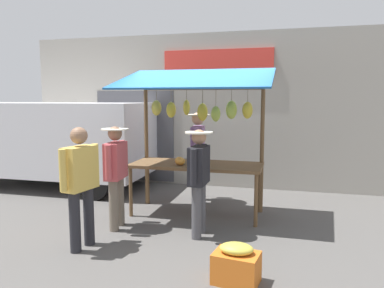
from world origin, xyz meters
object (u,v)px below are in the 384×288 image
at_px(shopper_with_ponytail, 116,169).
at_px(parked_van, 46,137).
at_px(shopper_in_striped_shirt, 199,175).
at_px(vendor_with_sunhat, 198,149).
at_px(shopper_in_grey_tee, 81,179).
at_px(produce_crate_near, 236,264).
at_px(market_stall, 197,124).

relative_size(shopper_with_ponytail, parked_van, 0.35).
xyz_separation_m(shopper_in_striped_shirt, shopper_with_ponytail, (1.29, 0.00, 0.01)).
bearing_deg(vendor_with_sunhat, shopper_in_grey_tee, -28.00).
relative_size(shopper_in_striped_shirt, produce_crate_near, 2.93).
relative_size(market_stall, produce_crate_near, 4.74).
bearing_deg(parked_van, shopper_in_striped_shirt, 151.83).
distance_m(vendor_with_sunhat, produce_crate_near, 3.27).
height_order(vendor_with_sunhat, produce_crate_near, vendor_with_sunhat).
bearing_deg(parked_van, produce_crate_near, 144.37).
distance_m(vendor_with_sunhat, shopper_in_grey_tee, 2.72).
bearing_deg(shopper_with_ponytail, vendor_with_sunhat, -31.97).
relative_size(shopper_with_ponytail, produce_crate_near, 2.96).
height_order(shopper_in_striped_shirt, shopper_in_grey_tee, shopper_in_grey_tee).
height_order(market_stall, vendor_with_sunhat, market_stall).
bearing_deg(vendor_with_sunhat, parked_van, -104.45).
relative_size(shopper_in_grey_tee, shopper_with_ponytail, 1.03).
xyz_separation_m(vendor_with_sunhat, produce_crate_near, (-1.15, 2.95, -0.82)).
distance_m(market_stall, shopper_in_grey_tee, 2.24).
height_order(market_stall, shopper_in_striped_shirt, market_stall).
bearing_deg(parked_van, market_stall, 162.97).
bearing_deg(parked_van, vendor_with_sunhat, 172.77).
bearing_deg(market_stall, parked_van, -16.69).
bearing_deg(shopper_in_striped_shirt, market_stall, 16.41).
distance_m(parked_van, produce_crate_near, 5.94).
xyz_separation_m(shopper_with_ponytail, parked_van, (2.79, -2.15, 0.21)).
xyz_separation_m(vendor_with_sunhat, shopper_in_grey_tee, (0.95, 2.54, -0.09)).
bearing_deg(parked_van, shopper_with_ponytail, 141.97).
bearing_deg(shopper_in_striped_shirt, vendor_with_sunhat, 15.46).
bearing_deg(shopper_in_grey_tee, produce_crate_near, -90.61).
height_order(market_stall, shopper_in_grey_tee, market_stall).
bearing_deg(produce_crate_near, shopper_in_striped_shirt, -60.04).
relative_size(shopper_in_grey_tee, produce_crate_near, 3.06).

